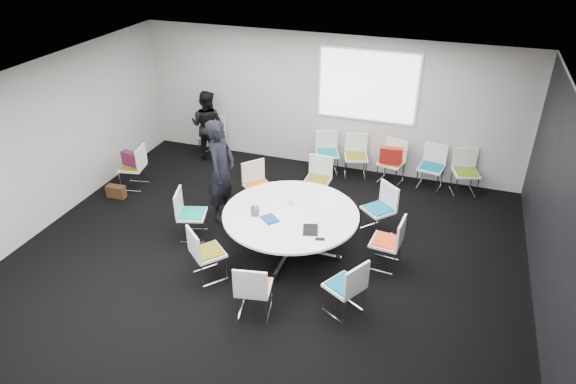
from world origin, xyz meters
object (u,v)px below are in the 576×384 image
(cup, at_px, (290,202))
(maroon_bag, at_px, (131,159))
(chair_ring_e, at_px, (192,223))
(chair_back_c, at_px, (391,170))
(person_main, at_px, (221,171))
(chair_ring_c, at_px, (317,188))
(person_back, at_px, (207,125))
(chair_ring_f, at_px, (208,262))
(chair_back_a, at_px, (327,161))
(chair_ring_h, at_px, (344,296))
(chair_ring_d, at_px, (259,194))
(chair_back_b, at_px, (356,164))
(chair_back_e, at_px, (464,180))
(conference_table, at_px, (291,223))
(chair_back_d, at_px, (430,175))
(chair_person_back, at_px, (212,143))
(brown_bag, at_px, (116,191))
(chair_ring_a, at_px, (386,251))
(chair_spare_left, at_px, (135,175))
(chair_ring_g, at_px, (254,298))
(chair_ring_b, at_px, (378,218))
(laptop, at_px, (258,211))

(cup, height_order, maroon_bag, cup)
(chair_ring_e, bearing_deg, chair_back_c, 119.73)
(chair_ring_e, height_order, person_main, person_main)
(chair_ring_c, height_order, person_back, person_back)
(chair_ring_e, distance_m, person_back, 3.17)
(chair_ring_f, relative_size, person_main, 0.47)
(chair_back_a, bearing_deg, chair_ring_h, 87.36)
(chair_ring_d, bearing_deg, chair_back_b, -177.68)
(chair_back_e, distance_m, person_back, 5.45)
(chair_ring_d, distance_m, chair_back_a, 1.96)
(chair_back_a, bearing_deg, conference_table, 72.49)
(chair_back_d, distance_m, chair_person_back, 4.77)
(chair_back_c, relative_size, chair_back_d, 1.00)
(chair_ring_f, height_order, maroon_bag, chair_ring_f)
(chair_ring_c, xyz_separation_m, brown_bag, (-3.72, -1.10, -0.16))
(chair_back_d, bearing_deg, chair_ring_a, 91.55)
(person_main, bearing_deg, brown_bag, 89.46)
(brown_bag, bearing_deg, chair_spare_left, 74.42)
(chair_ring_c, distance_m, chair_ring_g, 3.23)
(chair_ring_b, height_order, chair_ring_f, same)
(chair_ring_c, bearing_deg, chair_ring_f, 72.68)
(chair_ring_g, xyz_separation_m, person_main, (-1.47, 2.16, 0.66))
(chair_back_c, height_order, chair_back_d, same)
(chair_ring_d, relative_size, chair_ring_g, 1.00)
(chair_ring_e, relative_size, person_back, 0.57)
(chair_back_e, height_order, maroon_bag, chair_back_e)
(maroon_bag, bearing_deg, chair_ring_f, -37.83)
(chair_back_d, relative_size, person_back, 0.57)
(chair_person_back, height_order, maroon_bag, chair_person_back)
(chair_back_e, relative_size, cup, 9.78)
(chair_ring_h, relative_size, person_main, 0.47)
(chair_ring_a, relative_size, person_back, 0.57)
(chair_back_a, xyz_separation_m, chair_back_b, (0.60, 0.03, 0.00))
(chair_ring_g, distance_m, chair_back_c, 4.61)
(chair_ring_h, xyz_separation_m, maroon_bag, (-4.80, 2.16, 0.34))
(chair_ring_g, bearing_deg, chair_ring_e, 129.60)
(chair_ring_g, height_order, laptop, chair_ring_g)
(chair_ring_a, xyz_separation_m, laptop, (-2.03, -0.24, 0.47))
(chair_ring_a, height_order, chair_ring_d, same)
(chair_ring_h, height_order, brown_bag, chair_ring_h)
(conference_table, xyz_separation_m, brown_bag, (-3.76, 0.58, -0.41))
(chair_back_c, bearing_deg, chair_ring_h, 104.09)
(chair_person_back, height_order, person_main, person_main)
(chair_back_d, bearing_deg, chair_ring_g, 76.41)
(chair_ring_f, distance_m, person_main, 1.84)
(laptop, bearing_deg, chair_ring_h, -145.06)
(chair_ring_b, xyz_separation_m, chair_ring_f, (-2.20, -2.06, 0.00))
(chair_spare_left, bearing_deg, maroon_bag, 90.00)
(chair_back_c, xyz_separation_m, person_back, (-4.00, -0.14, 0.50))
(chair_back_a, height_order, chair_back_c, same)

